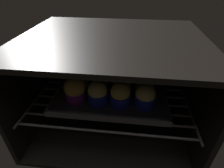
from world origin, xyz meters
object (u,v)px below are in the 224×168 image
object	(u,v)px
baking_tray	(112,90)
muffin_row0_col3	(145,96)
muffin_row1_col0	(81,79)
muffin_row2_col3	(144,71)
muffin_row2_col0	(86,67)
muffin_row0_col1	(98,93)
muffin_row2_col1	(104,70)
muffin_row0_col0	(75,89)
muffin_row1_col2	(122,81)
muffin_row1_col1	(101,79)
muffin_row1_col3	(145,83)
muffin_row0_col2	(120,95)
muffin_row2_col2	(124,70)

from	to	relation	value
baking_tray	muffin_row0_col3	xyz separation A→B (cm)	(11.71, -7.84, 4.26)
muffin_row1_col0	muffin_row2_col3	size ratio (longest dim) A/B	1.00
baking_tray	muffin_row2_col0	bearing A→B (deg)	145.10
muffin_row0_col1	muffin_row0_col3	xyz separation A→B (cm)	(15.56, 0.11, 0.06)
muffin_row1_col0	muffin_row2_col1	bearing A→B (deg)	46.61
muffin_row0_col3	muffin_row2_col3	distance (cm)	15.71
muffin_row0_col3	muffin_row1_col0	world-z (taller)	same
muffin_row0_col0	muffin_row2_col3	xyz separation A→B (cm)	(23.30, 15.41, -0.17)
muffin_row0_col3	muffin_row1_col2	world-z (taller)	muffin_row0_col3
muffin_row1_col1	muffin_row1_col3	size ratio (longest dim) A/B	1.05
muffin_row0_col1	muffin_row1_col3	distance (cm)	17.65
muffin_row0_col1	muffin_row2_col1	world-z (taller)	muffin_row2_col1
muffin_row0_col2	muffin_row1_col2	bearing A→B (deg)	89.52
muffin_row0_col2	muffin_row2_col0	bearing A→B (deg)	133.20
muffin_row0_col3	muffin_row1_col2	distance (cm)	11.09
muffin_row0_col2	muffin_row1_col3	xyz separation A→B (cm)	(8.20, 8.21, -0.12)
muffin_row0_col3	muffin_row1_col1	bearing A→B (deg)	152.90
baking_tray	muffin_row2_col1	bearing A→B (deg)	117.51
muffin_row0_col0	muffin_row2_col1	world-z (taller)	muffin_row0_col0
baking_tray	muffin_row1_col0	bearing A→B (deg)	-179.18
muffin_row0_col2	muffin_row1_col1	world-z (taller)	muffin_row1_col1
muffin_row2_col0	muffin_row2_col1	bearing A→B (deg)	-2.07
muffin_row1_col0	muffin_row0_col1	bearing A→B (deg)	-45.26
muffin_row0_col3	muffin_row2_col0	size ratio (longest dim) A/B	0.89
muffin_row2_col2	muffin_row2_col3	world-z (taller)	same
muffin_row0_col1	muffin_row0_col2	world-z (taller)	muffin_row0_col2
baking_tray	muffin_row0_col3	bearing A→B (deg)	-33.81
muffin_row0_col0	muffin_row1_col3	bearing A→B (deg)	17.95
muffin_row0_col1	muffin_row2_col2	distance (cm)	17.64
muffin_row0_col1	muffin_row2_col3	world-z (taller)	muffin_row2_col3
muffin_row0_col1	muffin_row1_col2	bearing A→B (deg)	45.85
baking_tray	muffin_row2_col1	distance (cm)	9.85
muffin_row2_col0	muffin_row1_col0	bearing A→B (deg)	-90.18
muffin_row2_col1	muffin_row2_col2	world-z (taller)	same
muffin_row1_col2	muffin_row2_col0	bearing A→B (deg)	151.82
muffin_row0_col3	muffin_row1_col0	xyz separation A→B (cm)	(-23.27, 7.68, 0.21)
baking_tray	muffin_row1_col2	world-z (taller)	muffin_row1_col2
muffin_row1_col2	muffin_row0_col2	bearing A→B (deg)	-90.48
muffin_row0_col1	muffin_row0_col2	size ratio (longest dim) A/B	0.98
muffin_row0_col3	muffin_row1_col1	xyz separation A→B (cm)	(-15.74, 8.05, 0.25)
muffin_row0_col0	muffin_row2_col0	size ratio (longest dim) A/B	0.92
muffin_row1_col1	muffin_row1_col2	bearing A→B (deg)	-2.54
muffin_row1_col0	muffin_row2_col0	distance (cm)	8.23
muffin_row1_col0	muffin_row2_col1	size ratio (longest dim) A/B	1.01
muffin_row1_col3	muffin_row0_col0	bearing A→B (deg)	-162.05
muffin_row1_col3	muffin_row2_col3	xyz separation A→B (cm)	(-0.21, 7.80, 0.40)
muffin_row0_col0	muffin_row0_col2	size ratio (longest dim) A/B	1.09
muffin_row1_col2	muffin_row2_col0	xyz separation A→B (cm)	(-15.27, 8.18, 0.56)
muffin_row1_col1	muffin_row1_col3	bearing A→B (deg)	-0.51
baking_tray	muffin_row0_col1	size ratio (longest dim) A/B	4.89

